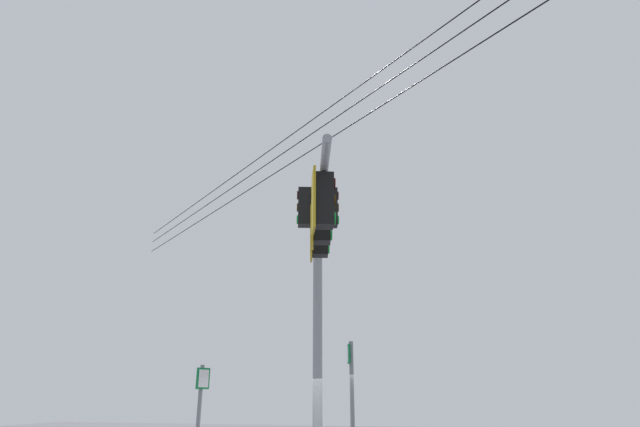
# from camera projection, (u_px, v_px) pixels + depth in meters

# --- Properties ---
(signal_mast_assembly) EXTENTS (1.72, 4.46, 6.76)m
(signal_mast_assembly) POSITION_uv_depth(u_px,v_px,m) (319.00, 253.00, 10.01)
(signal_mast_assembly) COLOR gray
(signal_mast_assembly) RESTS_ON ground
(route_sign_primary) EXTENTS (0.12, 0.27, 3.03)m
(route_sign_primary) POSITION_uv_depth(u_px,v_px,m) (352.00, 425.00, 7.91)
(route_sign_primary) COLOR slate
(route_sign_primary) RESTS_ON ground
(overhead_wire_span) EXTENTS (17.88, 15.93, 1.53)m
(overhead_wire_span) POSITION_uv_depth(u_px,v_px,m) (294.00, 146.00, 13.03)
(overhead_wire_span) COLOR black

